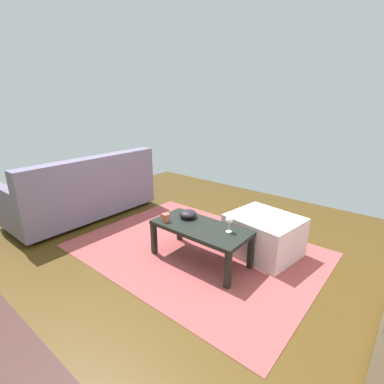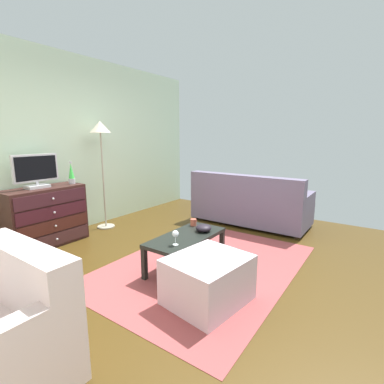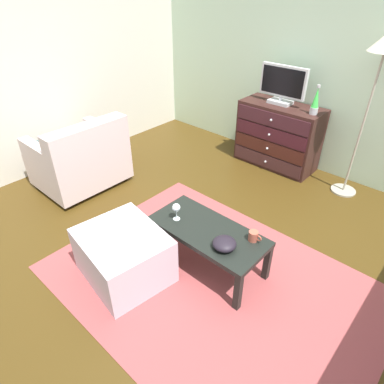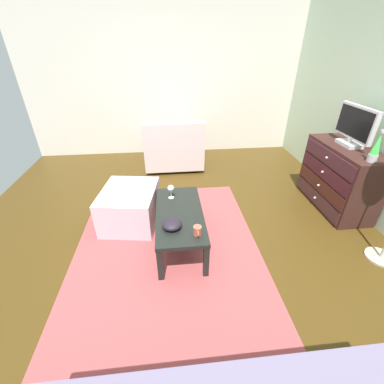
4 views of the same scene
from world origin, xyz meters
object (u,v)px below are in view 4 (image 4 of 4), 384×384
object	(u,v)px
dresser	(339,178)
armchair	(174,147)
lava_lamp	(376,148)
bowl_decorative	(172,224)
tv	(355,126)
wine_glass	(171,189)
ottoman	(130,206)
coffee_table	(180,217)
mug	(197,231)

from	to	relation	value
dresser	armchair	distance (m)	2.47
lava_lamp	bowl_decorative	bearing A→B (deg)	-80.68
bowl_decorative	tv	bearing A→B (deg)	110.63
tv	dresser	bearing A→B (deg)	-24.23
dresser	bowl_decorative	size ratio (longest dim) A/B	5.51
wine_glass	ottoman	size ratio (longest dim) A/B	0.22
wine_glass	armchair	size ratio (longest dim) A/B	0.17
dresser	coffee_table	world-z (taller)	dresser
lava_lamp	ottoman	world-z (taller)	lava_lamp
lava_lamp	ottoman	distance (m)	2.67
armchair	ottoman	xyz separation A→B (m)	(1.52, -0.58, -0.13)
wine_glass	ottoman	bearing A→B (deg)	-106.58
tv	wine_glass	bearing A→B (deg)	-82.43
coffee_table	bowl_decorative	bearing A→B (deg)	-19.64
wine_glass	bowl_decorative	xyz separation A→B (m)	(0.52, -0.01, -0.07)
mug	dresser	bearing A→B (deg)	114.68
dresser	tv	size ratio (longest dim) A/B	1.74
coffee_table	armchair	bearing A→B (deg)	179.41
coffee_table	dresser	bearing A→B (deg)	104.34
lava_lamp	bowl_decorative	world-z (taller)	lava_lamp
dresser	bowl_decorative	bearing A→B (deg)	-70.42
dresser	wine_glass	bearing A→B (deg)	-83.77
coffee_table	mug	world-z (taller)	mug
lava_lamp	coffee_table	xyz separation A→B (m)	(0.11, -1.99, -0.62)
coffee_table	wine_glass	bearing A→B (deg)	-165.88
tv	bowl_decorative	size ratio (longest dim) A/B	3.16
tv	armchair	xyz separation A→B (m)	(-1.38, -2.04, -0.70)
dresser	coffee_table	size ratio (longest dim) A/B	1.02
tv	wine_glass	distance (m)	2.21
coffee_table	wine_glass	world-z (taller)	wine_glass
dresser	lava_lamp	world-z (taller)	lava_lamp
dresser	ottoman	size ratio (longest dim) A/B	1.46
wine_glass	armchair	world-z (taller)	armchair
wine_glass	lava_lamp	bearing A→B (deg)	84.93
coffee_table	bowl_decorative	distance (m)	0.26
wine_glass	armchair	bearing A→B (deg)	176.80
mug	bowl_decorative	xyz separation A→B (m)	(-0.12, -0.22, -0.00)
mug	armchair	xyz separation A→B (m)	(-2.31, -0.12, -0.09)
ottoman	lava_lamp	bearing A→B (deg)	82.68
lava_lamp	coffee_table	bearing A→B (deg)	-86.92
wine_glass	ottoman	xyz separation A→B (m)	(-0.14, -0.48, -0.29)
dresser	wine_glass	size ratio (longest dim) A/B	6.53
tv	coffee_table	size ratio (longest dim) A/B	0.59
ottoman	tv	bearing A→B (deg)	93.04
mug	bowl_decorative	bearing A→B (deg)	-117.77
dresser	tv	xyz separation A→B (m)	(-0.05, 0.02, 0.64)
tv	lava_lamp	xyz separation A→B (m)	(0.47, -0.07, -0.09)
dresser	ottoman	bearing A→B (deg)	-88.10
tv	bowl_decorative	xyz separation A→B (m)	(0.81, -2.14, -0.61)
bowl_decorative	mug	bearing A→B (deg)	62.23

